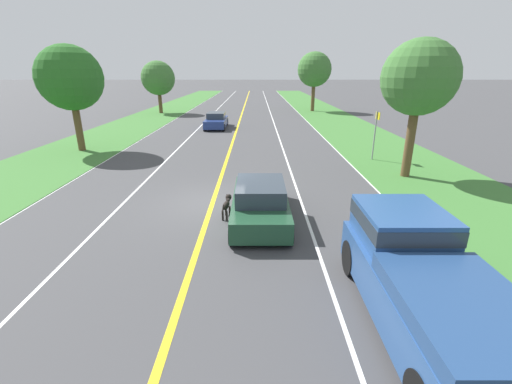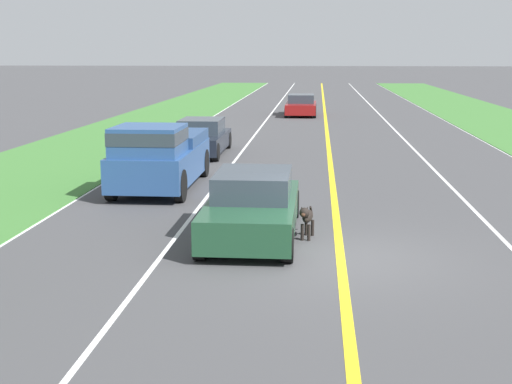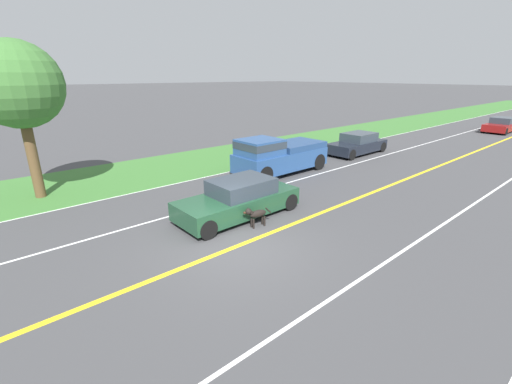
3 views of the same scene
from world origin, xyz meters
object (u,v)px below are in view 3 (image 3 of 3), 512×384
car_trailing_mid (501,125)px  pickup_truck (278,155)px  car_trailing_near (357,144)px  roadside_tree_right_near (17,86)px  dog (256,214)px  ego_car (239,199)px

car_trailing_mid → pickup_truck: bearing=82.1°
car_trailing_near → roadside_tree_right_near: (4.02, 17.65, 3.94)m
car_trailing_mid → roadside_tree_right_near: size_ratio=0.72×
car_trailing_mid → roadside_tree_right_near: (7.50, 35.54, 3.96)m
dog → car_trailing_mid: car_trailing_mid is taller
car_trailing_near → car_trailing_mid: car_trailing_near is taller
car_trailing_mid → dog: bearing=91.6°
ego_car → pickup_truck: bearing=-58.3°
car_trailing_near → pickup_truck: bearing=89.8°
dog → roadside_tree_right_near: (8.35, 4.96, 4.10)m
dog → ego_car: bearing=0.4°
pickup_truck → roadside_tree_right_near: size_ratio=0.83×
car_trailing_near → ego_car: bearing=104.2°
dog → car_trailing_mid: bearing=-78.7°
pickup_truck → roadside_tree_right_near: 11.60m
dog → car_trailing_mid: size_ratio=0.24×
ego_car → car_trailing_mid: 30.40m
car_trailing_mid → ego_car: bearing=89.4°
roadside_tree_right_near → car_trailing_near: bearing=-102.8°
dog → car_trailing_near: bearing=-61.5°
ego_car → car_trailing_near: bearing=-75.8°
car_trailing_near → car_trailing_mid: bearing=-101.0°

